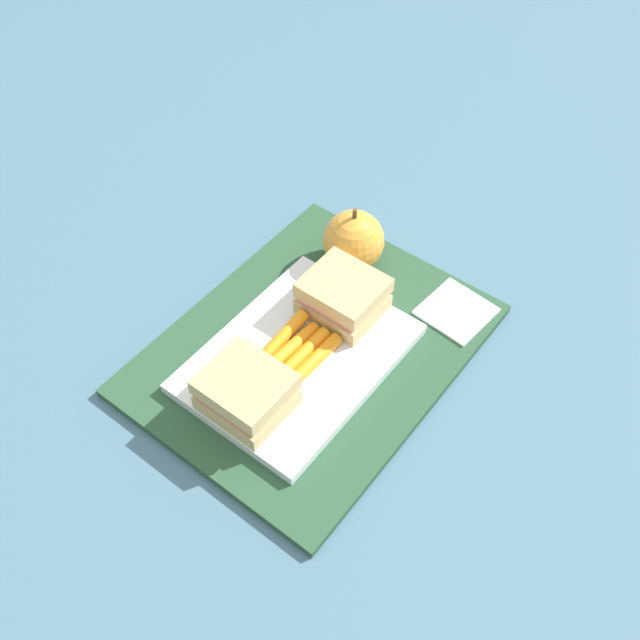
{
  "coord_description": "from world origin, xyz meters",
  "views": [
    {
      "loc": [
        -0.37,
        -0.3,
        0.63
      ],
      "look_at": [
        0.01,
        0.0,
        0.04
      ],
      "focal_mm": 41.47,
      "sensor_mm": 36.0,
      "label": 1
    }
  ],
  "objects_px": {
    "sandwich_half_left": "(246,392)",
    "apple": "(353,241)",
    "food_tray": "(298,358)",
    "paper_napkin": "(456,311)",
    "carrot_sticks_bundle": "(298,350)",
    "sandwich_half_right": "(343,296)"
  },
  "relations": [
    {
      "from": "sandwich_half_left",
      "to": "sandwich_half_right",
      "type": "height_order",
      "value": "same"
    },
    {
      "from": "sandwich_half_left",
      "to": "paper_napkin",
      "type": "xyz_separation_m",
      "value": [
        0.24,
        -0.1,
        -0.03
      ]
    },
    {
      "from": "sandwich_half_left",
      "to": "apple",
      "type": "height_order",
      "value": "apple"
    },
    {
      "from": "food_tray",
      "to": "apple",
      "type": "relative_size",
      "value": 2.8
    },
    {
      "from": "sandwich_half_left",
      "to": "paper_napkin",
      "type": "relative_size",
      "value": 1.14
    },
    {
      "from": "sandwich_half_left",
      "to": "carrot_sticks_bundle",
      "type": "height_order",
      "value": "sandwich_half_left"
    },
    {
      "from": "carrot_sticks_bundle",
      "to": "sandwich_half_left",
      "type": "bearing_deg",
      "value": -179.77
    },
    {
      "from": "food_tray",
      "to": "carrot_sticks_bundle",
      "type": "height_order",
      "value": "carrot_sticks_bundle"
    },
    {
      "from": "food_tray",
      "to": "sandwich_half_right",
      "type": "xyz_separation_m",
      "value": [
        0.08,
        0.0,
        0.03
      ]
    },
    {
      "from": "sandwich_half_right",
      "to": "carrot_sticks_bundle",
      "type": "xyz_separation_m",
      "value": [
        -0.08,
        0.0,
        -0.01
      ]
    },
    {
      "from": "sandwich_half_right",
      "to": "paper_napkin",
      "type": "relative_size",
      "value": 1.14
    },
    {
      "from": "sandwich_half_right",
      "to": "apple",
      "type": "relative_size",
      "value": 0.97
    },
    {
      "from": "food_tray",
      "to": "paper_napkin",
      "type": "relative_size",
      "value": 3.29
    },
    {
      "from": "sandwich_half_right",
      "to": "apple",
      "type": "bearing_deg",
      "value": 28.6
    },
    {
      "from": "food_tray",
      "to": "sandwich_half_right",
      "type": "distance_m",
      "value": 0.08
    },
    {
      "from": "sandwich_half_right",
      "to": "carrot_sticks_bundle",
      "type": "distance_m",
      "value": 0.08
    },
    {
      "from": "food_tray",
      "to": "carrot_sticks_bundle",
      "type": "relative_size",
      "value": 2.94
    },
    {
      "from": "carrot_sticks_bundle",
      "to": "apple",
      "type": "distance_m",
      "value": 0.16
    },
    {
      "from": "carrot_sticks_bundle",
      "to": "apple",
      "type": "relative_size",
      "value": 0.95
    },
    {
      "from": "food_tray",
      "to": "sandwich_half_left",
      "type": "distance_m",
      "value": 0.08
    },
    {
      "from": "paper_napkin",
      "to": "sandwich_half_left",
      "type": "bearing_deg",
      "value": 158.05
    },
    {
      "from": "sandwich_half_left",
      "to": "carrot_sticks_bundle",
      "type": "xyz_separation_m",
      "value": [
        0.08,
        0.0,
        -0.01
      ]
    }
  ]
}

